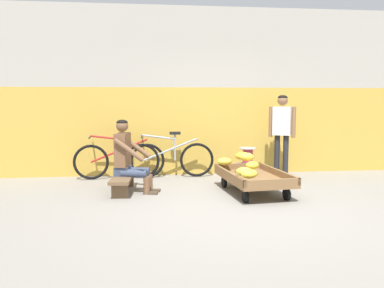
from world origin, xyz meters
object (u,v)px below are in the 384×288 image
object	(u,v)px
plastic_crate	(247,172)
weighing_scale	(248,155)
vendor_seated	(128,156)
bicycle_near_left	(119,160)
shopping_bag	(272,178)
bicycle_far_left	(170,159)
customer_adult	(282,127)
banana_cart	(253,178)
low_bench	(123,180)

from	to	relation	value
plastic_crate	weighing_scale	distance (m)	0.30
vendor_seated	bicycle_near_left	bearing A→B (deg)	100.99
vendor_seated	shopping_bag	world-z (taller)	vendor_seated
bicycle_far_left	customer_adult	xyz separation A→B (m)	(2.05, -0.29, 0.60)
bicycle_far_left	shopping_bag	distance (m)	1.93
vendor_seated	bicycle_near_left	size ratio (longest dim) A/B	0.69
banana_cart	low_bench	xyz separation A→B (m)	(-2.01, 0.32, -0.04)
plastic_crate	vendor_seated	bearing A→B (deg)	-161.64
weighing_scale	shopping_bag	distance (m)	0.64
banana_cart	vendor_seated	world-z (taller)	vendor_seated
bicycle_far_left	shopping_bag	size ratio (longest dim) A/B	6.92
banana_cart	bicycle_far_left	world-z (taller)	bicycle_far_left
plastic_crate	bicycle_far_left	world-z (taller)	bicycle_far_left
weighing_scale	vendor_seated	bearing A→B (deg)	-161.67
weighing_scale	shopping_bag	xyz separation A→B (m)	(0.32, -0.45, -0.33)
low_bench	vendor_seated	world-z (taller)	vendor_seated
plastic_crate	banana_cart	bearing A→B (deg)	-99.35
banana_cart	bicycle_near_left	distance (m)	2.57
vendor_seated	weighing_scale	distance (m)	2.20
banana_cart	customer_adult	size ratio (longest dim) A/B	0.99
vendor_seated	shopping_bag	bearing A→B (deg)	5.84
plastic_crate	shopping_bag	bearing A→B (deg)	-54.71
low_bench	customer_adult	xyz separation A→B (m)	(2.85, 0.83, 0.75)
weighing_scale	low_bench	bearing A→B (deg)	-162.86
banana_cart	bicycle_far_left	xyz separation A→B (m)	(-1.21, 1.44, 0.11)
shopping_bag	customer_adult	bearing A→B (deg)	59.04
bicycle_far_left	bicycle_near_left	bearing A→B (deg)	-178.22
low_bench	shopping_bag	distance (m)	2.50
vendor_seated	shopping_bag	xyz separation A→B (m)	(2.40, 0.25, -0.45)
vendor_seated	bicycle_far_left	xyz separation A→B (m)	(0.71, 1.14, -0.21)
weighing_scale	bicycle_far_left	xyz separation A→B (m)	(-1.38, 0.45, -0.10)
plastic_crate	bicycle_near_left	bearing A→B (deg)	169.69
plastic_crate	shopping_bag	xyz separation A→B (m)	(0.32, -0.45, -0.03)
bicycle_near_left	shopping_bag	xyz separation A→B (m)	(2.62, -0.87, -0.23)
vendor_seated	plastic_crate	size ratio (longest dim) A/B	3.17
shopping_bag	low_bench	bearing A→B (deg)	-174.86
low_bench	shopping_bag	xyz separation A→B (m)	(2.49, 0.22, -0.08)
vendor_seated	bicycle_near_left	world-z (taller)	vendor_seated
low_bench	weighing_scale	world-z (taller)	weighing_scale
low_bench	weighing_scale	distance (m)	2.29
bicycle_far_left	vendor_seated	bearing A→B (deg)	-121.89
vendor_seated	shopping_bag	distance (m)	2.46
banana_cart	shopping_bag	distance (m)	0.74
shopping_bag	weighing_scale	bearing A→B (deg)	125.36
low_bench	banana_cart	bearing A→B (deg)	-9.15
vendor_seated	banana_cart	bearing A→B (deg)	-8.92
vendor_seated	customer_adult	bearing A→B (deg)	17.04
weighing_scale	customer_adult	xyz separation A→B (m)	(0.68, 0.16, 0.50)
low_bench	plastic_crate	xyz separation A→B (m)	(2.17, 0.67, -0.05)
plastic_crate	bicycle_far_left	distance (m)	1.46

